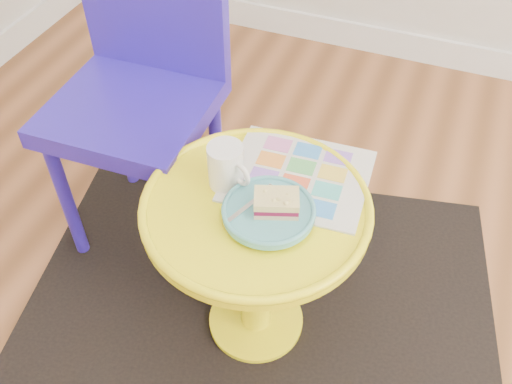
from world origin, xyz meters
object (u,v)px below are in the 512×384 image
(side_table, at_px, (256,244))
(newspaper, at_px, (298,176))
(plate, at_px, (269,212))
(chair, at_px, (141,76))
(mug, at_px, (226,165))

(side_table, bearing_deg, newspaper, 63.81)
(plate, bearing_deg, chair, 147.08)
(side_table, relative_size, plate, 2.57)
(mug, bearing_deg, chair, 168.73)
(newspaper, bearing_deg, mug, -154.55)
(newspaper, height_order, plate, plate)
(side_table, xyz_separation_m, chair, (-0.43, 0.28, 0.18))
(newspaper, distance_m, mug, 0.17)
(mug, bearing_deg, newspaper, 52.13)
(side_table, relative_size, mug, 4.58)
(side_table, distance_m, mug, 0.21)
(newspaper, height_order, mug, mug)
(chair, relative_size, mug, 8.26)
(chair, xyz_separation_m, mug, (0.35, -0.24, 0.01))
(newspaper, bearing_deg, plate, -100.83)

